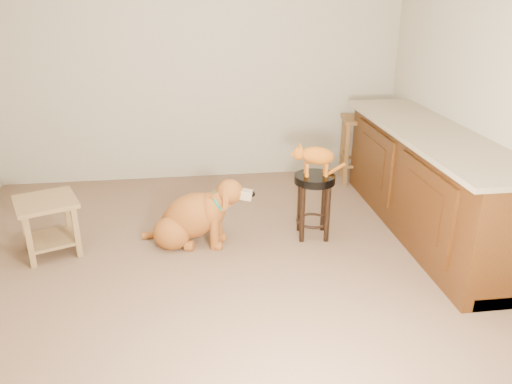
{
  "coord_description": "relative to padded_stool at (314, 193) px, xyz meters",
  "views": [
    {
      "loc": [
        -0.12,
        -3.57,
        2.07
      ],
      "look_at": [
        0.41,
        0.32,
        0.45
      ],
      "focal_mm": 35.0,
      "sensor_mm": 36.0,
      "label": 1
    }
  ],
  "objects": [
    {
      "name": "floor",
      "position": [
        -0.91,
        -0.32,
        -0.41
      ],
      "size": [
        4.5,
        4.0,
        0.01
      ],
      "primitive_type": "cube",
      "color": "brown",
      "rests_on": "ground"
    },
    {
      "name": "room_shell",
      "position": [
        -0.91,
        -0.32,
        1.27
      ],
      "size": [
        4.54,
        4.04,
        2.62
      ],
      "color": "#ADA38B",
      "rests_on": "ground"
    },
    {
      "name": "cabinet_run",
      "position": [
        1.03,
        -0.02,
        0.03
      ],
      "size": [
        0.7,
        2.56,
        0.94
      ],
      "color": "#3F210B",
      "rests_on": "ground"
    },
    {
      "name": "padded_stool",
      "position": [
        0.0,
        0.0,
        0.0
      ],
      "size": [
        0.35,
        0.35,
        0.58
      ],
      "rotation": [
        0.0,
        0.0,
        -0.11
      ],
      "color": "black",
      "rests_on": "ground"
    },
    {
      "name": "wood_stool",
      "position": [
        0.84,
        1.29,
        -0.03
      ],
      "size": [
        0.46,
        0.46,
        0.74
      ],
      "rotation": [
        0.0,
        0.0,
        -0.16
      ],
      "color": "brown",
      "rests_on": "ground"
    },
    {
      "name": "side_table",
      "position": [
        -2.23,
        -0.01,
        -0.09
      ],
      "size": [
        0.6,
        0.6,
        0.48
      ],
      "rotation": [
        0.0,
        0.0,
        0.38
      ],
      "color": "brown",
      "rests_on": "ground"
    },
    {
      "name": "golden_retriever",
      "position": [
        -1.05,
        0.01,
        -0.17
      ],
      "size": [
        0.98,
        0.57,
        0.64
      ],
      "rotation": [
        0.0,
        0.0,
        -0.26
      ],
      "color": "brown",
      "rests_on": "ground"
    },
    {
      "name": "tabby_kitten",
      "position": [
        -0.01,
        0.0,
        0.34
      ],
      "size": [
        0.5,
        0.17,
        0.31
      ],
      "rotation": [
        0.0,
        0.0,
        -0.11
      ],
      "color": "#9E4E0F",
      "rests_on": "padded_stool"
    }
  ]
}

